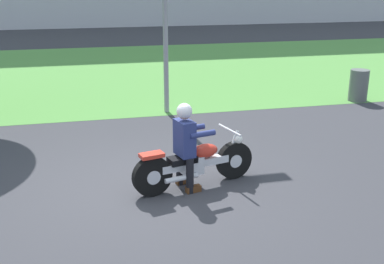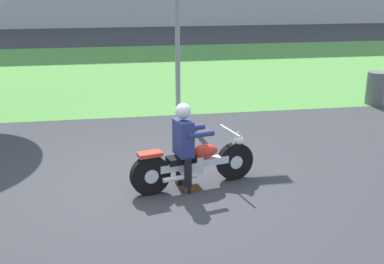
% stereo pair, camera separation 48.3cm
% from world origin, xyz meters
% --- Properties ---
extents(ground, '(120.00, 120.00, 0.00)m').
position_xyz_m(ground, '(0.00, 0.00, 0.00)').
color(ground, '#38383D').
extents(grass_verge, '(60.00, 12.00, 0.01)m').
position_xyz_m(grass_verge, '(0.00, 9.91, 0.00)').
color(grass_verge, '#549342').
rests_on(grass_verge, ground).
extents(motorcycle_lead, '(2.05, 0.79, 0.87)m').
position_xyz_m(motorcycle_lead, '(0.69, -0.18, 0.39)').
color(motorcycle_lead, black).
rests_on(motorcycle_lead, ground).
extents(rider_lead, '(0.62, 0.55, 1.39)m').
position_xyz_m(rider_lead, '(0.53, -0.22, 0.81)').
color(rider_lead, black).
rests_on(rider_lead, ground).
extents(trash_can, '(0.49, 0.49, 0.84)m').
position_xyz_m(trash_can, '(6.23, 4.17, 0.42)').
color(trash_can, '#595E5B').
rests_on(trash_can, ground).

